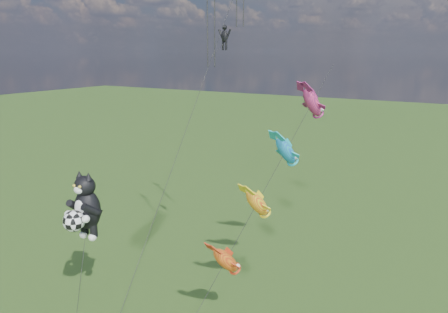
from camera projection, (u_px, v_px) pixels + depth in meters
The scene contains 4 objects.
ground at pixel (63, 302), 31.71m from camera, with size 300.00×300.00×0.00m, color #19390E.
cat_kite_rig at pixel (84, 207), 30.12m from camera, with size 2.63×4.05×9.81m.
fish_windsock_rig at pixel (272, 177), 29.71m from camera, with size 4.29×15.47×16.81m.
parafoil_rig at pixel (223, 20), 31.24m from camera, with size 1.86×17.52×28.10m.
Camera 1 is at (24.60, -18.29, 17.79)m, focal length 35.00 mm.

